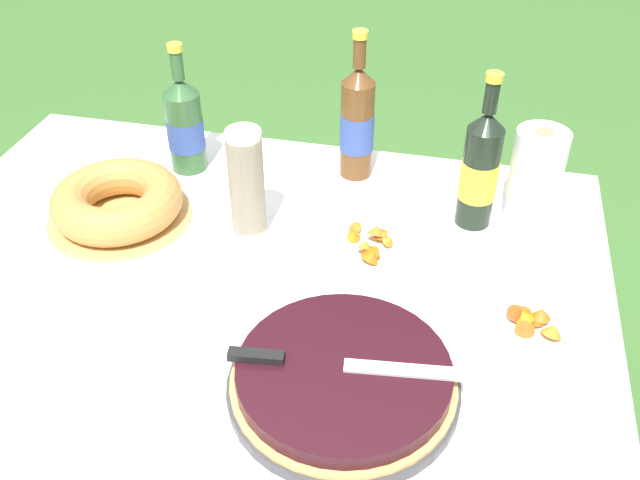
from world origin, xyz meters
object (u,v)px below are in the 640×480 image
cider_bottle_green (185,125)px  cup_stack (247,184)px  paper_towel_roll (536,175)px  juice_bottle_red (480,170)px  cider_bottle_amber (357,123)px  berry_tart (343,379)px  serving_knife (325,363)px  snack_plate_far (366,243)px  bundt_cake (117,202)px  snack_plate_right (525,327)px

cider_bottle_green → cup_stack: bearing=-44.9°
paper_towel_roll → juice_bottle_red: bearing=-156.8°
cider_bottle_amber → paper_towel_roll: bearing=-12.5°
berry_tart → cup_stack: 0.48m
serving_knife → juice_bottle_red: 0.57m
paper_towel_roll → cider_bottle_green: bearing=178.1°
berry_tart → snack_plate_far: size_ratio=1.68×
serving_knife → bundt_cake: size_ratio=1.22×
bundt_cake → paper_towel_roll: 0.88m
cider_bottle_amber → snack_plate_right: size_ratio=1.82×
serving_knife → juice_bottle_red: juice_bottle_red is taller
cider_bottle_green → paper_towel_roll: 0.79m
bundt_cake → serving_knife: bearing=-34.6°
serving_knife → paper_towel_roll: 0.66m
serving_knife → juice_bottle_red: bearing=62.2°
snack_plate_right → berry_tart: bearing=-144.7°
cider_bottle_amber → paper_towel_roll: 0.41m
berry_tart → juice_bottle_red: size_ratio=1.11×
cider_bottle_green → serving_knife: bearing=-52.3°
serving_knife → cup_stack: bearing=116.2°
cider_bottle_green → berry_tart: bearing=-50.5°
serving_knife → cider_bottle_amber: bearing=89.9°
cider_bottle_green → snack_plate_far: size_ratio=1.37×
cider_bottle_green → snack_plate_far: cider_bottle_green is taller
snack_plate_right → cup_stack: bearing=162.2°
cider_bottle_amber → juice_bottle_red: cider_bottle_amber is taller
serving_knife → cider_bottle_green: size_ratio=1.22×
cider_bottle_green → juice_bottle_red: size_ratio=0.90×
serving_knife → cider_bottle_green: cider_bottle_green is taller
cider_bottle_green → cider_bottle_amber: bearing=8.9°
cider_bottle_green → snack_plate_right: size_ratio=1.61×
serving_knife → snack_plate_far: (0.00, 0.39, -0.05)m
snack_plate_far → paper_towel_roll: (0.32, 0.19, 0.09)m
serving_knife → snack_plate_far: size_ratio=1.67×
berry_tart → serving_knife: (-0.03, -0.00, 0.04)m
cider_bottle_green → juice_bottle_red: juice_bottle_red is taller
bundt_cake → cider_bottle_amber: 0.56m
juice_bottle_red → paper_towel_roll: (0.12, 0.05, -0.03)m
berry_tart → cider_bottle_amber: size_ratio=1.09×
serving_knife → bundt_cake: bundt_cake is taller
serving_knife → snack_plate_right: bearing=26.7°
juice_bottle_red → snack_plate_right: size_ratio=1.78×
snack_plate_far → juice_bottle_red: bearing=34.8°
cup_stack → snack_plate_right: (0.56, -0.18, -0.11)m
serving_knife → juice_bottle_red: size_ratio=1.10×
cup_stack → cider_bottle_green: bearing=135.1°
cider_bottle_amber → juice_bottle_red: size_ratio=1.02×
bundt_cake → snack_plate_far: 0.54m
serving_knife → cup_stack: size_ratio=1.56×
berry_tart → serving_knife: serving_knife is taller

